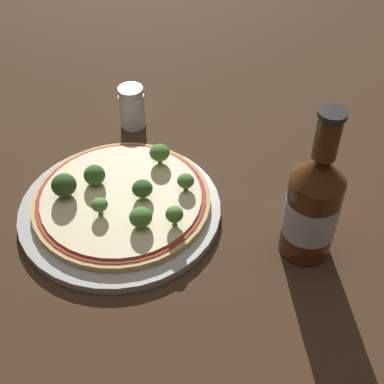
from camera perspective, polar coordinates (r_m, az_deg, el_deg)
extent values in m
plane|color=#3D2819|center=(0.78, -7.36, -1.28)|extent=(3.00, 3.00, 0.00)
cylinder|color=#B2B7B2|center=(0.76, -7.64, -1.87)|extent=(0.28, 0.28, 0.01)
cylinder|color=tan|center=(0.76, -7.50, -0.90)|extent=(0.25, 0.25, 0.01)
cylinder|color=maroon|center=(0.75, -7.54, -0.59)|extent=(0.24, 0.24, 0.00)
cylinder|color=beige|center=(0.75, -7.54, -0.52)|extent=(0.23, 0.23, 0.00)
cylinder|color=#7A9E5B|center=(0.75, -5.27, -0.23)|extent=(0.01, 0.01, 0.01)
ellipsoid|color=#2D5123|center=(0.74, -5.32, 0.37)|extent=(0.03, 0.03, 0.02)
cylinder|color=#7A9E5B|center=(0.77, -13.34, -0.01)|extent=(0.01, 0.01, 0.01)
ellipsoid|color=#2D5123|center=(0.76, -13.51, 0.72)|extent=(0.03, 0.03, 0.03)
cylinder|color=#7A9E5B|center=(0.73, -9.74, -1.91)|extent=(0.01, 0.01, 0.01)
ellipsoid|color=#568E3D|center=(0.72, -9.84, -1.34)|extent=(0.02, 0.02, 0.02)
cylinder|color=#7A9E5B|center=(0.71, -1.87, -3.04)|extent=(0.01, 0.01, 0.01)
ellipsoid|color=#568E3D|center=(0.70, -1.89, -2.38)|extent=(0.02, 0.02, 0.02)
cylinder|color=#7A9E5B|center=(0.71, -5.43, -3.30)|extent=(0.01, 0.01, 0.01)
ellipsoid|color=#477A33|center=(0.70, -5.49, -2.68)|extent=(0.03, 0.03, 0.02)
cylinder|color=#7A9E5B|center=(0.75, -0.67, 0.64)|extent=(0.01, 0.01, 0.01)
ellipsoid|color=#477A33|center=(0.75, -0.68, 1.19)|extent=(0.02, 0.02, 0.02)
cylinder|color=#7A9E5B|center=(0.78, -10.26, 1.17)|extent=(0.01, 0.01, 0.01)
ellipsoid|color=#386628|center=(0.77, -10.36, 1.80)|extent=(0.03, 0.03, 0.03)
cylinder|color=#7A9E5B|center=(0.80, -3.45, 3.56)|extent=(0.01, 0.01, 0.01)
ellipsoid|color=#477A33|center=(0.79, -3.48, 4.22)|extent=(0.03, 0.03, 0.02)
cylinder|color=#472814|center=(0.69, 12.51, -2.50)|extent=(0.07, 0.07, 0.12)
cylinder|color=#B2BCD1|center=(0.68, 12.54, -2.36)|extent=(0.07, 0.07, 0.06)
cone|color=#472814|center=(0.63, 13.57, 2.47)|extent=(0.07, 0.07, 0.04)
cylinder|color=#472814|center=(0.61, 14.27, 5.71)|extent=(0.03, 0.03, 0.06)
cylinder|color=black|center=(0.59, 14.79, 8.09)|extent=(0.03, 0.03, 0.01)
cylinder|color=silver|center=(0.91, -6.40, 8.63)|extent=(0.04, 0.04, 0.06)
cylinder|color=silver|center=(0.89, -6.58, 10.56)|extent=(0.04, 0.04, 0.01)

